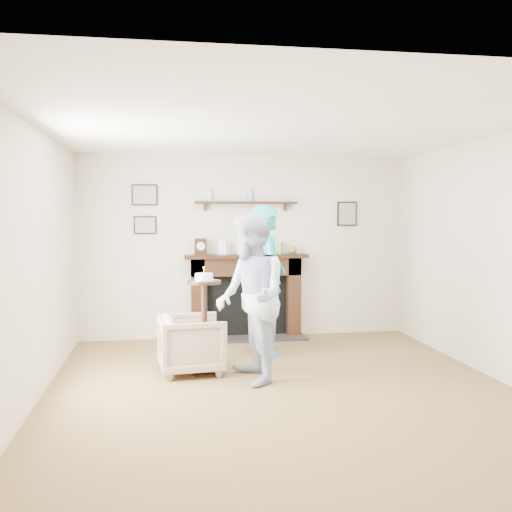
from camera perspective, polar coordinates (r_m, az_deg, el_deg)
The scene contains 6 objects.
ground at distance 5.63m, azimuth 2.59°, elevation -13.31°, with size 5.00×5.00×0.00m, color brown.
room_shell at distance 6.04m, azimuth 1.30°, elevation 3.53°, with size 4.54×5.02×2.52m.
armchair at distance 6.28m, azimuth -6.42°, elevation -11.48°, with size 0.66×0.68×0.62m, color tan.
man at distance 5.90m, azimuth -0.53°, elevation -12.47°, with size 0.83×0.65×1.72m, color #AFB9DB.
woman at distance 7.07m, azimuth 1.13°, elevation -9.67°, with size 0.66×0.43×1.80m, color #1EADA2.
pedestal_table at distance 6.06m, azimuth -5.19°, elevation -5.22°, with size 0.36×0.36×1.14m.
Camera 1 is at (-1.10, -5.26, 1.69)m, focal length 40.00 mm.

